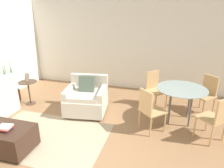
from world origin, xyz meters
name	(u,v)px	position (x,y,z in m)	size (l,w,h in m)	color
wall_back	(120,43)	(0.00, 3.89, 1.38)	(12.00, 0.06, 2.75)	white
area_rug	(46,136)	(-0.71, 0.86, 0.00)	(2.33, 1.55, 0.01)	tan
armchair	(87,98)	(-0.33, 2.02, 0.35)	(1.02, 0.99, 0.87)	beige
ottoman	(8,138)	(-1.09, 0.34, 0.24)	(0.85, 0.59, 0.44)	#382319
book_stack	(5,128)	(-1.06, 0.30, 0.48)	(0.23, 0.21, 0.07)	black
potted_plant	(12,91)	(-2.54, 2.08, 0.25)	(0.41, 0.41, 1.19)	brown
side_table	(29,88)	(-1.93, 2.02, 0.43)	(0.45, 0.45, 0.61)	#4C3828
picture_frame	(27,78)	(-1.93, 2.02, 0.72)	(0.12, 0.07, 0.21)	#8C6647
dining_table	(181,92)	(1.77, 2.20, 0.67)	(1.04, 1.04, 0.77)	#8C9E99
dining_chair_near_left	(149,108)	(1.17, 1.61, 0.52)	(0.59, 0.59, 0.90)	tan
dining_chair_near_right	(216,116)	(2.36, 1.61, 0.52)	(0.59, 0.59, 0.90)	tan
dining_chair_far_left	(155,87)	(1.17, 2.80, 0.52)	(0.59, 0.59, 0.90)	tan
dining_chair_far_right	(206,92)	(2.36, 2.80, 0.52)	(0.59, 0.59, 0.90)	tan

